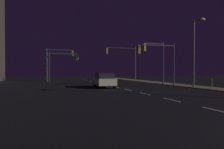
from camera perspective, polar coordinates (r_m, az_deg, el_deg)
The scene contains 12 objects.
ground_plane at distance 22.82m, azimuth 3.45°, elevation -3.64°, with size 112.00×112.00×0.00m, color black.
sidewalk_right at distance 26.46m, azimuth 19.81°, elevation -2.91°, with size 2.36×77.00×0.14m, color #9E937F.
lane_markings_center at distance 26.15m, azimuth 0.93°, elevation -3.05°, with size 0.14×50.00×0.01m.
lane_edge_line at distance 29.98m, azimuth 12.01°, elevation -2.56°, with size 0.14×53.00×0.01m.
car at distance 25.05m, azimuth -1.91°, elevation -1.35°, with size 2.06×4.49×1.57m.
traffic_light_far_right at distance 38.85m, azimuth 2.60°, elevation 4.41°, with size 5.27×0.34×5.65m.
traffic_light_near_left at distance 42.15m, azimuth -12.82°, elevation 3.93°, with size 4.77×0.61×5.70m.
traffic_light_far_center at distance 27.62m, azimuth 10.89°, elevation 4.61°, with size 4.68×0.36×4.84m.
traffic_light_overhead_east at distance 40.03m, azimuth -12.01°, elevation 3.27°, with size 5.14×0.42×4.83m.
traffic_light_mid_left at distance 30.24m, azimuth 10.29°, elevation 4.78°, with size 3.11×0.62×5.35m.
traffic_light_near_right at distance 38.93m, azimuth -11.79°, elevation 3.37°, with size 4.74×0.74×4.89m.
street_lamp_across_street at distance 25.22m, azimuth 19.54°, elevation 6.45°, with size 0.56×1.82×6.82m.
Camera 1 is at (-7.45, -4.00, 1.80)m, focal length 37.74 mm.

